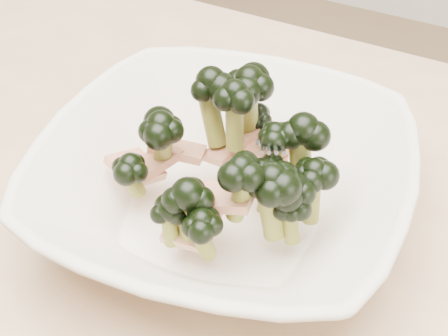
{
  "coord_description": "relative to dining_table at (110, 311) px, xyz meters",
  "views": [
    {
      "loc": [
        0.25,
        -0.25,
        1.11
      ],
      "look_at": [
        0.08,
        0.07,
        0.8
      ],
      "focal_mm": 50.0,
      "sensor_mm": 36.0,
      "label": 1
    }
  ],
  "objects": [
    {
      "name": "broccoli_dish",
      "position": [
        0.08,
        0.07,
        0.14
      ],
      "size": [
        0.33,
        0.33,
        0.12
      ],
      "color": "beige",
      "rests_on": "dining_table"
    },
    {
      "name": "dining_table",
      "position": [
        0.0,
        0.0,
        0.0
      ],
      "size": [
        1.2,
        0.8,
        0.75
      ],
      "color": "tan",
      "rests_on": "ground"
    }
  ]
}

